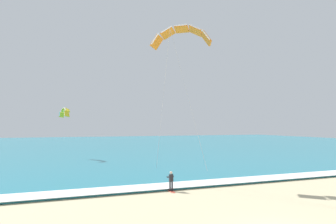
{
  "coord_description": "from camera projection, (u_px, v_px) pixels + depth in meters",
  "views": [
    {
      "loc": [
        -10.34,
        -11.37,
        5.57
      ],
      "look_at": [
        -0.58,
        15.63,
        6.97
      ],
      "focal_mm": 30.17,
      "sensor_mm": 36.0,
      "label": 1
    }
  ],
  "objects": [
    {
      "name": "kitesurfer",
      "position": [
        171.0,
        180.0,
        23.98
      ],
      "size": [
        0.55,
        0.54,
        1.69
      ],
      "color": "#232328",
      "rests_on": "ground"
    },
    {
      "name": "surfboard",
      "position": [
        171.0,
        191.0,
        23.91
      ],
      "size": [
        0.55,
        1.43,
        0.09
      ],
      "color": "#E04C38",
      "rests_on": "ground"
    },
    {
      "name": "kite_primary",
      "position": [
        181.0,
        35.0,
        28.75
      ],
      "size": [
        5.64,
        5.17,
        14.61
      ],
      "color": "orange"
    },
    {
      "name": "sea",
      "position": [
        104.0,
        145.0,
        81.2
      ],
      "size": [
        200.0,
        120.0,
        0.2
      ],
      "primitive_type": "cube",
      "color": "teal",
      "rests_on": "ground"
    },
    {
      "name": "surf_foam",
      "position": [
        185.0,
        184.0,
        25.79
      ],
      "size": [
        200.0,
        2.53,
        0.04
      ],
      "primitive_type": "cube",
      "color": "white",
      "rests_on": "sea"
    },
    {
      "name": "kite_distant",
      "position": [
        65.0,
        112.0,
        46.54
      ],
      "size": [
        1.81,
        4.44,
        1.64
      ],
      "color": "yellow"
    }
  ]
}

